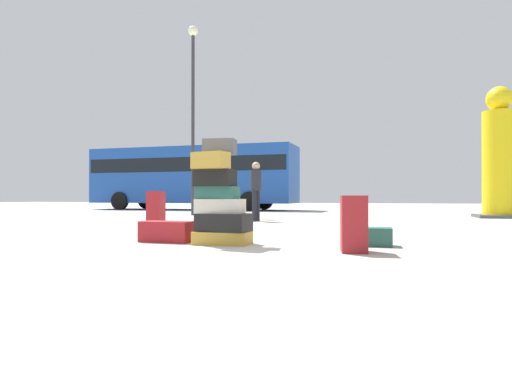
# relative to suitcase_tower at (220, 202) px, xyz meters

# --- Properties ---
(ground_plane) EXTENTS (80.00, 80.00, 0.00)m
(ground_plane) POSITION_rel_suitcase_tower_xyz_m (0.05, -0.27, -0.60)
(ground_plane) COLOR #ADA89E
(suitcase_tower) EXTENTS (0.81, 0.67, 1.50)m
(suitcase_tower) POSITION_rel_suitcase_tower_xyz_m (0.00, 0.00, 0.00)
(suitcase_tower) COLOR #B28C33
(suitcase_tower) RESTS_ON ground
(suitcase_maroon_white_trunk) EXTENTS (0.78, 0.38, 0.31)m
(suitcase_maroon_white_trunk) POSITION_rel_suitcase_tower_xyz_m (-0.86, 0.06, -0.44)
(suitcase_maroon_white_trunk) COLOR maroon
(suitcase_maroon_white_trunk) RESTS_ON ground
(suitcase_maroon_foreground_near) EXTENTS (0.36, 0.44, 0.69)m
(suitcase_maroon_foreground_near) POSITION_rel_suitcase_tower_xyz_m (1.88, -0.39, -0.25)
(suitcase_maroon_foreground_near) COLOR maroon
(suitcase_maroon_foreground_near) RESTS_ON ground
(suitcase_teal_upright_blue) EXTENTS (0.61, 0.38, 0.25)m
(suitcase_teal_upright_blue) POSITION_rel_suitcase_tower_xyz_m (2.04, 0.38, -0.47)
(suitcase_teal_upright_blue) COLOR #26594C
(suitcase_teal_upright_blue) RESTS_ON ground
(suitcase_maroon_left_side) EXTENTS (0.33, 0.43, 0.78)m
(suitcase_maroon_left_side) POSITION_rel_suitcase_tower_xyz_m (-2.02, 1.85, -0.21)
(suitcase_maroon_left_side) COLOR maroon
(suitcase_maroon_left_side) RESTS_ON ground
(person_bearded_onlooker) EXTENTS (0.30, 0.34, 1.61)m
(person_bearded_onlooker) POSITION_rel_suitcase_tower_xyz_m (-1.09, 5.67, 0.37)
(person_bearded_onlooker) COLOR black
(person_bearded_onlooker) RESTS_ON ground
(yellow_dummy_statue) EXTENTS (1.43, 1.43, 4.18)m
(yellow_dummy_statue) POSITION_rel_suitcase_tower_xyz_m (5.80, 9.79, 1.27)
(yellow_dummy_statue) COLOR yellow
(yellow_dummy_statue) RESTS_ON ground
(parked_bus) EXTENTS (10.71, 2.92, 3.15)m
(parked_bus) POSITION_rel_suitcase_tower_xyz_m (-7.15, 15.03, 1.24)
(parked_bus) COLOR #1E4CA5
(parked_bus) RESTS_ON ground
(lamp_post) EXTENTS (0.36, 0.36, 6.83)m
(lamp_post) POSITION_rel_suitcase_tower_xyz_m (-4.34, 8.79, 3.79)
(lamp_post) COLOR #333338
(lamp_post) RESTS_ON ground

